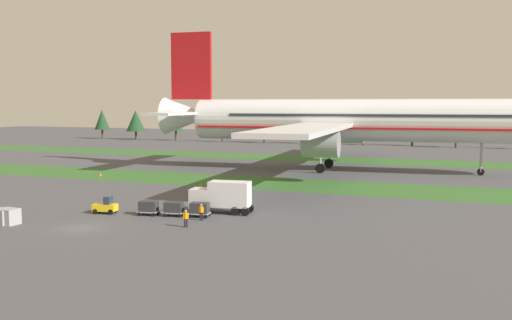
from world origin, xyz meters
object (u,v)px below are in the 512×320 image
at_px(baggage_tug, 106,206).
at_px(uld_container_0, 2,217).
at_px(ground_crew_marshaller, 186,218).
at_px(uld_container_1, 8,216).
at_px(cargo_dolly_second, 174,208).
at_px(taxiway_marker_1, 100,174).
at_px(cargo_dolly_lead, 149,207).
at_px(ground_crew_loader, 201,211).
at_px(catering_truck, 222,196).
at_px(taxiway_marker_0, 201,185).
at_px(airliner, 339,120).
at_px(cargo_dolly_third, 200,209).

relative_size(baggage_tug, uld_container_0, 1.40).
height_order(ground_crew_marshaller, uld_container_1, ground_crew_marshaller).
height_order(cargo_dolly_second, taxiway_marker_1, cargo_dolly_second).
relative_size(cargo_dolly_lead, ground_crew_loader, 1.41).
height_order(ground_crew_marshaller, taxiway_marker_1, ground_crew_marshaller).
xyz_separation_m(catering_truck, taxiway_marker_0, (-11.45, 17.01, -1.64)).
distance_m(ground_crew_marshaller, taxiway_marker_0, 27.64).
distance_m(ground_crew_loader, taxiway_marker_1, 42.86).
bearing_deg(uld_container_1, taxiway_marker_1, 113.85).
height_order(taxiway_marker_0, taxiway_marker_1, taxiway_marker_0).
bearing_deg(ground_crew_loader, ground_crew_marshaller, 80.69).
relative_size(baggage_tug, cargo_dolly_lead, 1.14).
bearing_deg(baggage_tug, taxiway_marker_1, 26.50).
xyz_separation_m(ground_crew_marshaller, ground_crew_loader, (-0.15, 3.59, 0.00)).
relative_size(airliner, cargo_dolly_second, 34.52).
bearing_deg(catering_truck, taxiway_marker_1, 47.35).
bearing_deg(catering_truck, uld_container_0, 118.82).
relative_size(airliner, ground_crew_loader, 48.68).
bearing_deg(uld_container_0, cargo_dolly_second, 36.32).
distance_m(ground_crew_loader, uld_container_0, 20.10).
bearing_deg(catering_truck, taxiway_marker_0, 25.31).
xyz_separation_m(ground_crew_marshaller, taxiway_marker_1, (-33.34, 30.69, -0.68)).
bearing_deg(cargo_dolly_second, taxiway_marker_1, 36.91).
xyz_separation_m(cargo_dolly_lead, cargo_dolly_second, (2.84, 0.57, 0.00)).
bearing_deg(ground_crew_marshaller, ground_crew_loader, -130.57).
height_order(baggage_tug, cargo_dolly_lead, baggage_tug).
bearing_deg(ground_crew_marshaller, cargo_dolly_lead, -73.31).
height_order(cargo_dolly_third, catering_truck, catering_truck).
relative_size(airliner, taxiway_marker_0, 134.78).
bearing_deg(cargo_dolly_third, catering_truck, -33.85).
height_order(uld_container_1, taxiway_marker_0, uld_container_1).
relative_size(cargo_dolly_third, uld_container_1, 1.23).
relative_size(baggage_tug, cargo_dolly_third, 1.14).
bearing_deg(baggage_tug, airliner, -26.72).
height_order(cargo_dolly_second, taxiway_marker_0, cargo_dolly_second).
height_order(catering_truck, uld_container_0, catering_truck).
xyz_separation_m(cargo_dolly_lead, ground_crew_marshaller, (6.86, -4.02, 0.03)).
relative_size(catering_truck, taxiway_marker_0, 11.49).
xyz_separation_m(cargo_dolly_second, taxiway_marker_1, (-29.33, 26.09, -0.65)).
relative_size(cargo_dolly_second, uld_container_0, 1.23).
height_order(ground_crew_loader, uld_container_0, ground_crew_loader).
height_order(cargo_dolly_lead, cargo_dolly_second, same).
bearing_deg(ground_crew_loader, cargo_dolly_third, -68.58).
bearing_deg(taxiway_marker_0, airliner, 64.65).
bearing_deg(catering_truck, ground_crew_marshaller, 170.93).
bearing_deg(cargo_dolly_third, cargo_dolly_second, 90.00).
xyz_separation_m(baggage_tug, taxiway_marker_1, (-21.56, 27.66, -0.55)).
distance_m(cargo_dolly_lead, cargo_dolly_second, 2.90).
bearing_deg(cargo_dolly_second, uld_container_1, 115.93).
distance_m(airliner, ground_crew_marshaller, 54.13).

